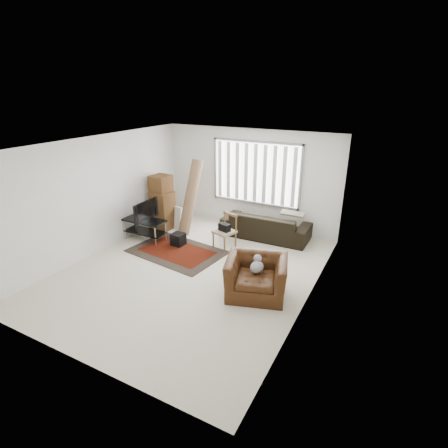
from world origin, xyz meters
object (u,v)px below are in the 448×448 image
object	(u,v)px
tv_stand	(145,225)
side_chair	(225,230)
armchair	(256,274)
sofa	(266,221)
moving_boxes	(162,204)

from	to	relation	value
tv_stand	side_chair	bearing A→B (deg)	14.36
tv_stand	armchair	size ratio (longest dim) A/B	0.80
sofa	moving_boxes	bearing A→B (deg)	12.68
armchair	moving_boxes	bearing A→B (deg)	134.72
moving_boxes	side_chair	xyz separation A→B (m)	(2.15, -0.37, -0.22)
moving_boxes	armchair	size ratio (longest dim) A/B	1.08
side_chair	armchair	world-z (taller)	side_chair
moving_boxes	sofa	xyz separation A→B (m)	(2.79, 0.70, -0.25)
tv_stand	armchair	bearing A→B (deg)	-16.13
moving_boxes	side_chair	size ratio (longest dim) A/B	1.74
sofa	armchair	bearing A→B (deg)	106.31
tv_stand	sofa	world-z (taller)	sofa
sofa	side_chair	world-z (taller)	sofa
tv_stand	armchair	xyz separation A→B (m)	(3.52, -1.02, 0.03)
side_chair	armchair	xyz separation A→B (m)	(1.47, -1.54, -0.05)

